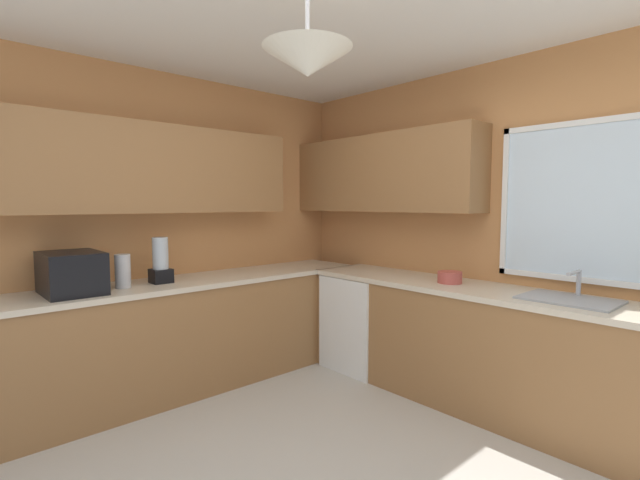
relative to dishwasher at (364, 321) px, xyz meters
The scene contains 9 objects.
room_shell 1.78m from the dishwasher, 77.23° to the right, with size 4.22×4.04×2.69m.
counter_run_left 1.75m from the dishwasher, 112.20° to the right, with size 0.65×3.65×0.90m.
counter_run_back 1.29m from the dishwasher, ahead, with size 3.31×0.65×0.90m.
dishwasher is the anchor object (origin of this frame).
microwave 2.46m from the dishwasher, 106.13° to the right, with size 0.48×0.36×0.29m, color black.
kettle 2.14m from the dishwasher, 108.19° to the right, with size 0.11×0.11×0.25m, color #B7B7BC.
sink_assembly 1.81m from the dishwasher, ahead, with size 0.55×0.40×0.19m.
bowl 1.01m from the dishwasher, ahead, with size 0.19×0.19×0.09m, color #B74C42.
blender_appliance 1.89m from the dishwasher, 111.77° to the right, with size 0.15×0.15×0.36m.
Camera 1 is at (1.69, -1.44, 1.53)m, focal length 25.17 mm.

